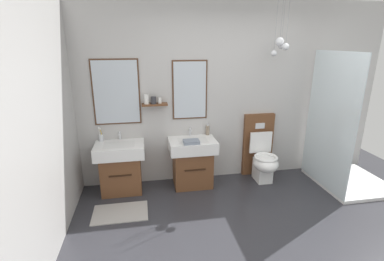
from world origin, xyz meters
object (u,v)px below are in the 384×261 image
object	(u,v)px
toothbrush_cup	(101,137)
shower_tray	(343,160)
vanity_sink_right	(192,160)
toilet	(261,156)
vanity_sink_left	(121,166)
folded_hand_towel	(191,142)
soap_dispenser	(208,130)

from	to	relation	value
toothbrush_cup	shower_tray	bearing A→B (deg)	-9.50
vanity_sink_right	toilet	distance (m)	1.09
vanity_sink_left	vanity_sink_right	xyz separation A→B (m)	(1.03, 0.00, 0.00)
folded_hand_towel	shower_tray	distance (m)	2.26
vanity_sink_right	shower_tray	size ratio (longest dim) A/B	0.37
vanity_sink_left	toilet	world-z (taller)	toilet
vanity_sink_right	toilet	size ratio (longest dim) A/B	0.71
vanity_sink_right	folded_hand_towel	bearing A→B (deg)	-104.97
vanity_sink_left	toothbrush_cup	size ratio (longest dim) A/B	3.39
folded_hand_towel	shower_tray	bearing A→B (deg)	-6.67
vanity_sink_left	folded_hand_towel	bearing A→B (deg)	-8.60
folded_hand_towel	vanity_sink_right	bearing A→B (deg)	75.03
vanity_sink_right	toilet	world-z (taller)	toilet
vanity_sink_right	folded_hand_towel	size ratio (longest dim) A/B	3.24
toilet	folded_hand_towel	bearing A→B (deg)	-171.97
folded_hand_towel	shower_tray	world-z (taller)	shower_tray
toilet	folded_hand_towel	world-z (taller)	toilet
vanity_sink_left	folded_hand_towel	size ratio (longest dim) A/B	3.24
shower_tray	folded_hand_towel	bearing A→B (deg)	173.33
vanity_sink_right	shower_tray	bearing A→B (deg)	-10.64
vanity_sink_right	vanity_sink_left	bearing A→B (deg)	180.00
vanity_sink_right	toothbrush_cup	size ratio (longest dim) A/B	3.39
toilet	vanity_sink_right	bearing A→B (deg)	-179.48
vanity_sink_left	soap_dispenser	world-z (taller)	soap_dispenser
vanity_sink_right	soap_dispenser	size ratio (longest dim) A/B	4.07
soap_dispenser	vanity_sink_left	bearing A→B (deg)	-172.06
vanity_sink_left	vanity_sink_right	bearing A→B (deg)	0.00
soap_dispenser	folded_hand_towel	size ratio (longest dim) A/B	0.80
vanity_sink_right	shower_tray	distance (m)	2.22
folded_hand_towel	shower_tray	xyz separation A→B (m)	(2.22, -0.26, -0.34)
vanity_sink_left	toilet	distance (m)	2.12
soap_dispenser	shower_tray	bearing A→B (deg)	-17.16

